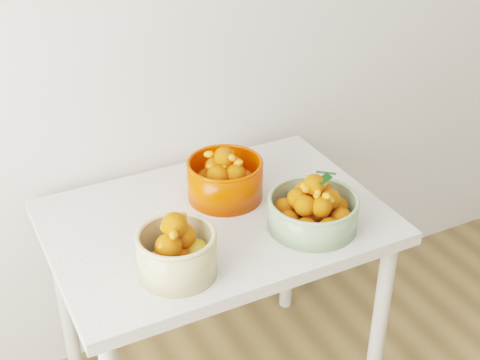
# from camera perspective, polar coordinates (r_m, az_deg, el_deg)

# --- Properties ---
(table) EXTENTS (1.00, 0.70, 0.75)m
(table) POSITION_cam_1_polar(r_m,az_deg,el_deg) (2.08, -1.98, -5.32)
(table) COLOR silver
(table) RESTS_ON ground
(bowl_cream) EXTENTS (0.23, 0.23, 0.18)m
(bowl_cream) POSITION_cam_1_polar(r_m,az_deg,el_deg) (1.77, -5.41, -6.08)
(bowl_cream) COLOR tan
(bowl_cream) RESTS_ON table
(bowl_green) EXTENTS (0.31, 0.31, 0.17)m
(bowl_green) POSITION_cam_1_polar(r_m,az_deg,el_deg) (1.96, 6.25, -2.51)
(bowl_green) COLOR gray
(bowl_green) RESTS_ON table
(bowl_orange) EXTENTS (0.27, 0.27, 0.17)m
(bowl_orange) POSITION_cam_1_polar(r_m,az_deg,el_deg) (2.08, -1.30, 0.16)
(bowl_orange) COLOR red
(bowl_orange) RESTS_ON table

